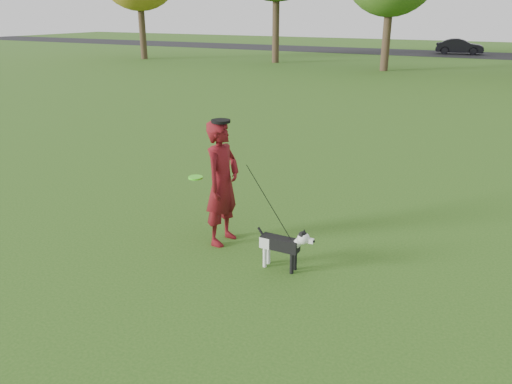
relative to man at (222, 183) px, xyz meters
The scene contains 6 objects.
ground 1.25m from the man, 36.76° to the right, with size 120.00×120.00×0.00m, color #285116.
road 39.57m from the man, 89.13° to the left, with size 120.00×7.00×0.02m, color black.
man is the anchor object (origin of this frame).
dog 1.44m from the man, 18.15° to the right, with size 0.89×0.18×0.68m.
car_mid 39.56m from the man, 90.89° to the left, with size 1.30×3.73×1.23m, color black.
man_held_items 0.94m from the man, 14.56° to the right, with size 1.91×0.56×1.54m.
Camera 1 is at (3.20, -5.85, 3.55)m, focal length 35.00 mm.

